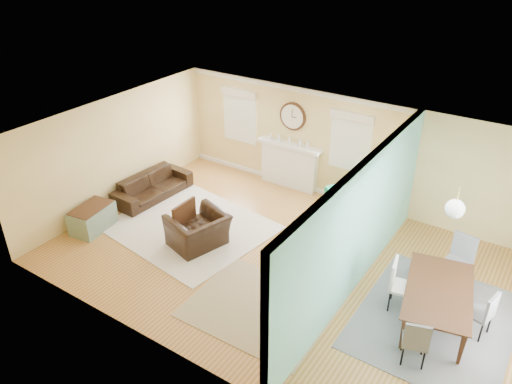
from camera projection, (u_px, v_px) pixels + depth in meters
floor at (281, 261)px, 10.03m from camera, size 9.00×9.00×0.00m
wall_back at (349, 151)px, 11.60m from camera, size 9.00×0.02×2.60m
wall_front at (176, 292)px, 7.21m from camera, size 9.00×0.02×2.60m
wall_left at (116, 151)px, 11.58m from camera, size 0.02×6.00×2.60m
ceiling at (284, 141)px, 8.78m from camera, size 9.00×6.00×0.02m
partition at (364, 219)px, 8.85m from camera, size 0.17×6.00×2.60m
fireplace at (289, 164)px, 12.57m from camera, size 1.70×0.30×1.17m
wall_clock at (293, 116)px, 12.03m from camera, size 0.70×0.07×0.70m
window_left at (240, 112)px, 12.86m from camera, size 1.05×0.13×1.42m
window_right at (351, 138)px, 11.37m from camera, size 1.05×0.13×1.42m
pendant at (455, 209)px, 7.52m from camera, size 0.30×0.30×0.55m
rug_cream at (190, 227)px, 11.11m from camera, size 3.60×3.23×0.02m
rug_jute at (260, 308)px, 8.80m from camera, size 2.45×2.02×0.01m
rug_grey at (435, 320)px, 8.53m from camera, size 2.44×3.05×0.01m
sofa at (153, 186)px, 12.20m from camera, size 0.92×2.08×0.59m
eames_chair at (198, 231)px, 10.34m from camera, size 1.26×1.36×0.73m
green_chair at (348, 203)px, 11.34m from camera, size 1.08×1.08×0.73m
trunk at (92, 218)px, 10.94m from camera, size 0.73×1.04×0.56m
credenza at (364, 234)px, 10.18m from camera, size 0.54×1.60×0.80m
tv at (367, 202)px, 9.83m from camera, size 0.31×1.17×0.67m
garden_stool at (341, 263)px, 9.58m from camera, size 0.33×0.33×0.48m
potted_plant at (343, 243)px, 9.36m from camera, size 0.50×0.50×0.42m
dining_table at (438, 306)px, 8.37m from camera, size 1.42×2.07×0.67m
dining_chair_n at (458, 258)px, 9.12m from camera, size 0.52×0.52×1.01m
dining_chair_s at (416, 336)px, 7.53m from camera, size 0.48×0.48×0.86m
dining_chair_w at (403, 282)px, 8.55m from camera, size 0.50×0.50×0.97m
dining_chair_e at (480, 309)px, 8.05m from camera, size 0.46×0.46×0.86m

